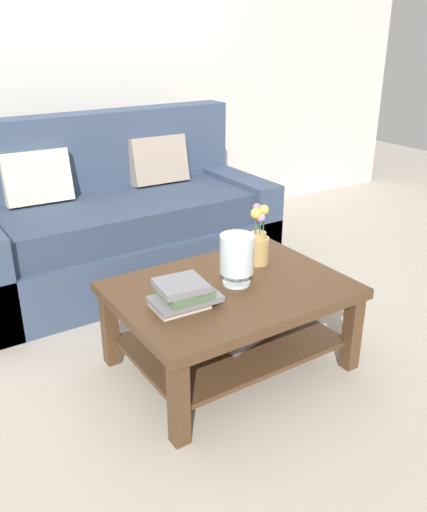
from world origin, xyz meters
TOP-DOWN VIEW (x-y plane):
  - ground_plane at (0.00, 0.00)m, footprint 10.00×10.00m
  - back_wall at (0.00, 1.65)m, footprint 6.40×0.12m
  - couch at (-0.12, 0.85)m, footprint 1.98×0.90m
  - coffee_table at (-0.10, -0.43)m, footprint 1.09×0.80m
  - book_stack_main at (-0.39, -0.49)m, footprint 0.31×0.23m
  - glass_hurricane_vase at (-0.06, -0.43)m, footprint 0.16×0.16m
  - flower_pitcher at (0.17, -0.29)m, footprint 0.11×0.11m

SIDE VIEW (x-z plane):
  - ground_plane at x=0.00m, z-range 0.00..0.00m
  - coffee_table at x=-0.10m, z-range 0.10..0.54m
  - couch at x=-0.12m, z-range -0.17..0.89m
  - book_stack_main at x=-0.39m, z-range 0.44..0.56m
  - flower_pitcher at x=0.17m, z-range 0.40..0.72m
  - glass_hurricane_vase at x=-0.06m, z-range 0.46..0.71m
  - back_wall at x=0.00m, z-range 0.00..2.70m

